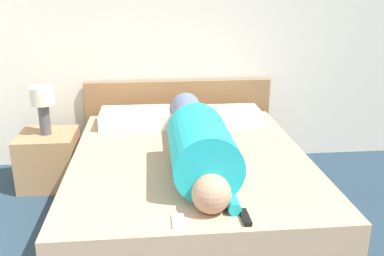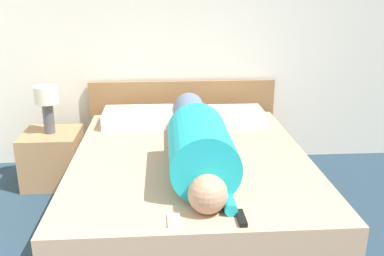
% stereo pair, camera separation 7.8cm
% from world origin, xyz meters
% --- Properties ---
extents(wall_back, '(5.71, 0.06, 2.60)m').
position_xyz_m(wall_back, '(0.00, 3.39, 1.30)').
color(wall_back, silver).
rests_on(wall_back, ground_plane).
extents(bed, '(1.65, 2.05, 0.52)m').
position_xyz_m(bed, '(0.03, 2.17, 0.26)').
color(bed, tan).
rests_on(bed, ground_plane).
extents(headboard, '(1.77, 0.04, 0.80)m').
position_xyz_m(headboard, '(0.03, 3.32, 0.40)').
color(headboard, olive).
rests_on(headboard, ground_plane).
extents(nightstand, '(0.48, 0.48, 0.46)m').
position_xyz_m(nightstand, '(-1.13, 2.89, 0.23)').
color(nightstand, '#A37A51').
rests_on(nightstand, ground_plane).
extents(table_lamp, '(0.20, 0.20, 0.41)m').
position_xyz_m(table_lamp, '(-1.13, 2.89, 0.74)').
color(table_lamp, '#4C4C51').
rests_on(table_lamp, nightstand).
extents(person_lying, '(0.39, 1.72, 0.39)m').
position_xyz_m(person_lying, '(0.07, 1.99, 0.69)').
color(person_lying, tan).
rests_on(person_lying, bed).
extents(pillow_near_headboard, '(0.60, 0.38, 0.12)m').
position_xyz_m(pillow_near_headboard, '(-0.37, 2.89, 0.58)').
color(pillow_near_headboard, white).
rests_on(pillow_near_headboard, bed).
extents(pillow_second, '(0.57, 0.38, 0.11)m').
position_xyz_m(pillow_second, '(0.43, 2.89, 0.58)').
color(pillow_second, white).
rests_on(pillow_second, bed).
extents(tv_remote, '(0.04, 0.15, 0.02)m').
position_xyz_m(tv_remote, '(0.23, 1.26, 0.53)').
color(tv_remote, black).
rests_on(tv_remote, bed).
extents(cell_phone, '(0.06, 0.13, 0.01)m').
position_xyz_m(cell_phone, '(-0.12, 1.27, 0.53)').
color(cell_phone, '#B2B7BC').
rests_on(cell_phone, bed).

